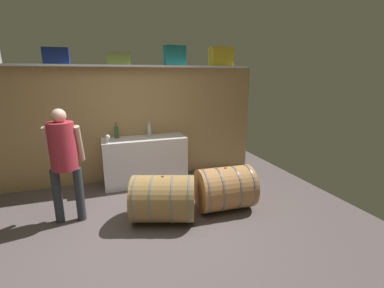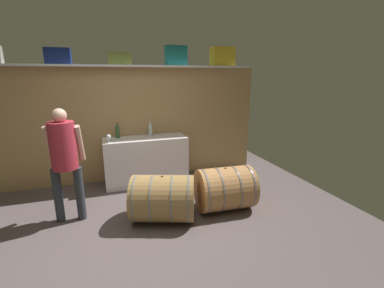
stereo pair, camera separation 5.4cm
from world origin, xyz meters
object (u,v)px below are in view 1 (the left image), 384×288
object	(u,v)px
wine_bottle_green	(116,132)
winemaker_pouring	(64,155)
toolcase_teal	(175,56)
wine_bottle_clear	(149,130)
wine_glass	(108,137)
wine_barrel_far	(225,188)
toolcase_olive	(118,59)
work_cabinet	(145,160)
toolcase_navy	(56,56)
wine_barrel_near	(163,198)
toolcase_yellow	(221,57)

from	to	relation	value
wine_bottle_green	winemaker_pouring	bearing A→B (deg)	-122.91
toolcase_teal	wine_bottle_clear	xyz separation A→B (m)	(-0.54, -0.09, -1.35)
wine_glass	wine_barrel_far	bearing A→B (deg)	-37.64
toolcase_olive	work_cabinet	xyz separation A→B (m)	(0.36, -0.19, -1.83)
wine_bottle_green	wine_glass	size ratio (longest dim) A/B	1.94
toolcase_navy	toolcase_olive	bearing A→B (deg)	0.05
toolcase_navy	wine_bottle_green	size ratio (longest dim) A/B	1.34
wine_bottle_clear	wine_glass	size ratio (longest dim) A/B	1.97
toolcase_navy	toolcase_teal	xyz separation A→B (m)	(1.99, 0.00, 0.05)
wine_barrel_near	toolcase_olive	bearing A→B (deg)	121.33
winemaker_pouring	wine_bottle_clear	bearing A→B (deg)	47.09
toolcase_yellow	wine_barrel_far	bearing A→B (deg)	-107.78
toolcase_teal	wine_bottle_green	world-z (taller)	toolcase_teal
wine_barrel_near	wine_barrel_far	xyz separation A→B (m)	(0.97, 0.03, -0.00)
toolcase_navy	work_cabinet	size ratio (longest dim) A/B	0.25
wine_bottle_green	wine_glass	xyz separation A→B (m)	(-0.17, -0.33, -0.02)
toolcase_navy	wine_bottle_clear	world-z (taller)	toolcase_navy
toolcase_navy	winemaker_pouring	xyz separation A→B (m)	(0.08, -1.24, -1.32)
toolcase_navy	toolcase_teal	world-z (taller)	toolcase_teal
toolcase_olive	wine_bottle_green	size ratio (longest dim) A/B	1.37
work_cabinet	wine_barrel_near	bearing A→B (deg)	-90.01
toolcase_olive	wine_glass	world-z (taller)	toolcase_olive
toolcase_olive	toolcase_teal	bearing A→B (deg)	1.67
wine_glass	wine_barrel_near	size ratio (longest dim) A/B	0.14
wine_glass	toolcase_yellow	bearing A→B (deg)	9.70
toolcase_teal	wine_barrel_far	world-z (taller)	toolcase_teal
toolcase_teal	wine_barrel_far	distance (m)	2.61
work_cabinet	wine_barrel_near	size ratio (longest dim) A/B	1.48
wine_bottle_green	wine_glass	distance (m)	0.37
winemaker_pouring	toolcase_navy	bearing A→B (deg)	100.89
work_cabinet	wine_bottle_green	bearing A→B (deg)	164.06
toolcase_teal	work_cabinet	distance (m)	2.03
wine_bottle_green	wine_barrel_near	bearing A→B (deg)	-73.44
work_cabinet	wine_barrel_near	distance (m)	1.47
toolcase_yellow	winemaker_pouring	distance (m)	3.39
toolcase_navy	wine_glass	bearing A→B (deg)	-29.47
winemaker_pouring	wine_bottle_green	bearing A→B (deg)	64.09
toolcase_navy	wine_barrel_far	size ratio (longest dim) A/B	0.45
work_cabinet	toolcase_olive	bearing A→B (deg)	151.69
wine_barrel_near	winemaker_pouring	size ratio (longest dim) A/B	0.65
toolcase_yellow	winemaker_pouring	world-z (taller)	toolcase_yellow
wine_glass	toolcase_teal	bearing A→B (deg)	16.35
toolcase_teal	winemaker_pouring	world-z (taller)	toolcase_teal
toolcase_teal	wine_barrel_near	distance (m)	2.69
toolcase_yellow	toolcase_navy	bearing A→B (deg)	-176.36
toolcase_navy	winemaker_pouring	bearing A→B (deg)	-86.06
toolcase_teal	wine_bottle_green	distance (m)	1.77
wine_barrel_far	toolcase_teal	bearing A→B (deg)	103.15
toolcase_navy	wine_bottle_clear	size ratio (longest dim) A/B	1.32
wine_bottle_clear	wine_barrel_near	xyz separation A→B (m)	(-0.12, -1.57, -0.67)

